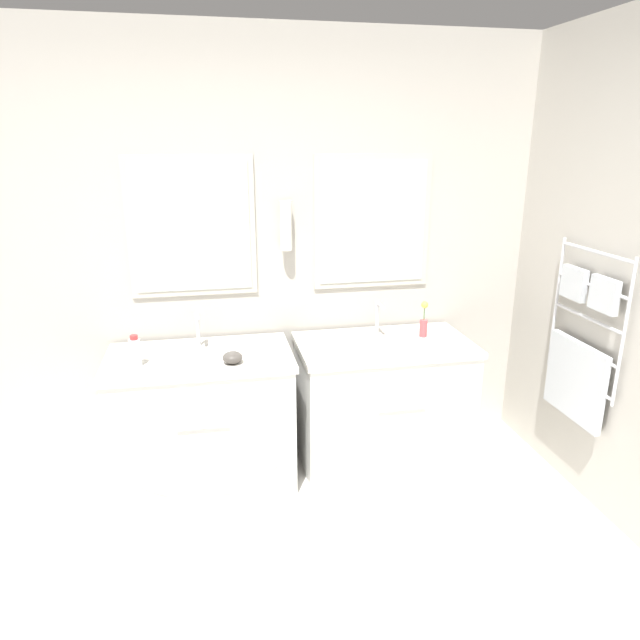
{
  "coord_description": "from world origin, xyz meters",
  "views": [
    {
      "loc": [
        -0.15,
        -1.48,
        1.97
      ],
      "look_at": [
        0.42,
        1.37,
        1.05
      ],
      "focal_mm": 32.0,
      "sensor_mm": 36.0,
      "label": 1
    }
  ],
  "objects_px": {
    "vanity_right": "(384,404)",
    "flower_vase": "(424,322)",
    "toiletry_bottle": "(135,352)",
    "vanity_left": "(204,421)",
    "amenity_bowl": "(233,358)"
  },
  "relations": [
    {
      "from": "vanity_right",
      "to": "flower_vase",
      "type": "xyz_separation_m",
      "value": [
        0.27,
        0.1,
        0.49
      ]
    },
    {
      "from": "toiletry_bottle",
      "to": "vanity_right",
      "type": "bearing_deg",
      "value": 2.45
    },
    {
      "from": "toiletry_bottle",
      "to": "flower_vase",
      "type": "height_order",
      "value": "flower_vase"
    },
    {
      "from": "vanity_left",
      "to": "vanity_right",
      "type": "bearing_deg",
      "value": 0.0
    },
    {
      "from": "vanity_left",
      "to": "flower_vase",
      "type": "distance_m",
      "value": 1.46
    },
    {
      "from": "amenity_bowl",
      "to": "flower_vase",
      "type": "xyz_separation_m",
      "value": [
        1.19,
        0.22,
        0.06
      ]
    },
    {
      "from": "flower_vase",
      "to": "vanity_left",
      "type": "bearing_deg",
      "value": -176.0
    },
    {
      "from": "vanity_left",
      "to": "flower_vase",
      "type": "xyz_separation_m",
      "value": [
        1.37,
        0.1,
        0.49
      ]
    },
    {
      "from": "toiletry_bottle",
      "to": "vanity_left",
      "type": "bearing_deg",
      "value": 10.48
    },
    {
      "from": "toiletry_bottle",
      "to": "flower_vase",
      "type": "distance_m",
      "value": 1.71
    },
    {
      "from": "amenity_bowl",
      "to": "flower_vase",
      "type": "bearing_deg",
      "value": 10.33
    },
    {
      "from": "vanity_right",
      "to": "toiletry_bottle",
      "type": "distance_m",
      "value": 1.51
    },
    {
      "from": "toiletry_bottle",
      "to": "amenity_bowl",
      "type": "distance_m",
      "value": 0.52
    },
    {
      "from": "amenity_bowl",
      "to": "flower_vase",
      "type": "distance_m",
      "value": 1.21
    },
    {
      "from": "flower_vase",
      "to": "vanity_right",
      "type": "bearing_deg",
      "value": -160.35
    }
  ]
}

